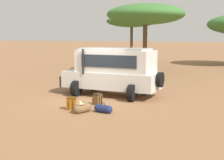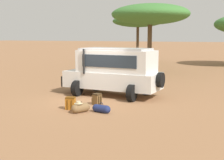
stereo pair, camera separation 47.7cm
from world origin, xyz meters
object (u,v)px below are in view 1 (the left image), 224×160
(backpack_cluster_center, at_px, (98,99))
(duffel_bag_low_black_case, at_px, (82,108))
(backpack_beside_front_wheel, at_px, (72,103))
(acacia_tree_left_mid, at_px, (145,15))
(acacia_tree_far_left, at_px, (132,21))
(duffel_bag_soft_canvas, at_px, (103,109))
(safari_vehicle, at_px, (113,71))

(backpack_cluster_center, height_order, duffel_bag_low_black_case, backpack_cluster_center)
(backpack_beside_front_wheel, distance_m, acacia_tree_left_mid, 14.61)
(backpack_cluster_center, relative_size, acacia_tree_far_left, 0.09)
(backpack_cluster_center, bearing_deg, acacia_tree_far_left, 106.35)
(duffel_bag_soft_canvas, distance_m, acacia_tree_far_left, 23.39)
(duffel_bag_low_black_case, relative_size, acacia_tree_far_left, 0.14)
(safari_vehicle, height_order, duffel_bag_soft_canvas, safari_vehicle)
(duffel_bag_low_black_case, relative_size, duffel_bag_soft_canvas, 0.97)
(safari_vehicle, xyz_separation_m, duffel_bag_low_black_case, (0.33, -3.84, -1.11))
(backpack_beside_front_wheel, height_order, duffel_bag_low_black_case, backpack_beside_front_wheel)
(duffel_bag_low_black_case, distance_m, duffel_bag_soft_canvas, 0.84)
(duffel_bag_low_black_case, bearing_deg, acacia_tree_far_left, 105.48)
(backpack_cluster_center, distance_m, duffel_bag_low_black_case, 1.55)
(backpack_beside_front_wheel, bearing_deg, acacia_tree_left_mid, 95.41)
(acacia_tree_far_left, bearing_deg, safari_vehicle, -72.42)
(safari_vehicle, height_order, acacia_tree_left_mid, acacia_tree_left_mid)
(duffel_bag_low_black_case, distance_m, acacia_tree_far_left, 23.49)
(duffel_bag_low_black_case, height_order, acacia_tree_far_left, acacia_tree_far_left)
(safari_vehicle, xyz_separation_m, backpack_cluster_center, (0.24, -2.30, -1.05))
(backpack_cluster_center, xyz_separation_m, duffel_bag_soft_canvas, (0.86, -1.20, -0.09))
(safari_vehicle, distance_m, backpack_cluster_center, 2.54)
(backpack_cluster_center, xyz_separation_m, duffel_bag_low_black_case, (0.09, -1.54, -0.06))
(backpack_beside_front_wheel, relative_size, duffel_bag_low_black_case, 0.67)
(safari_vehicle, distance_m, acacia_tree_left_mid, 10.97)
(backpack_beside_front_wheel, distance_m, duffel_bag_low_black_case, 0.72)
(backpack_cluster_center, relative_size, duffel_bag_low_black_case, 0.64)
(acacia_tree_far_left, bearing_deg, duffel_bag_low_black_case, -74.52)
(duffel_bag_low_black_case, bearing_deg, safari_vehicle, 94.89)
(backpack_beside_front_wheel, height_order, acacia_tree_far_left, acacia_tree_far_left)
(safari_vehicle, relative_size, duffel_bag_low_black_case, 6.76)
(duffel_bag_low_black_case, bearing_deg, acacia_tree_left_mid, 97.94)
(backpack_beside_front_wheel, xyz_separation_m, duffel_bag_low_black_case, (0.66, -0.29, -0.07))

